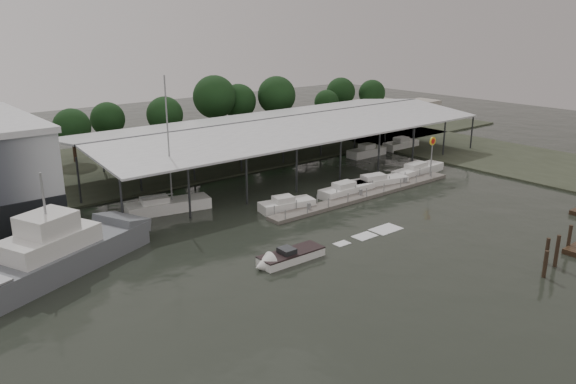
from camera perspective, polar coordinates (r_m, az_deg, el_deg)
ground at (r=49.69m, az=4.58°, el=-6.46°), size 200.00×200.00×0.00m
land_strip_far at (r=83.47m, az=-15.80°, el=2.78°), size 140.00×30.00×0.30m
land_strip_east at (r=90.04m, az=21.12°, el=3.29°), size 20.00×60.00×0.30m
covered_boat_shed at (r=79.02m, az=-0.49°, el=7.13°), size 58.24×24.00×6.96m
floating_dock at (r=66.28m, az=7.98°, el=-0.28°), size 28.00×2.00×1.40m
shell_fuel_sign at (r=74.36m, az=14.43°, el=4.22°), size 1.10×0.18×5.55m
distant_commercial_buildings at (r=120.64m, az=10.25°, el=8.26°), size 22.00×8.00×4.00m
grey_trawler at (r=49.95m, az=-21.98°, el=-5.62°), size 16.96×10.66×8.84m
white_sailboat at (r=61.83m, az=-12.20°, el=-1.34°), size 9.30×4.39×14.67m
speedboat_underway at (r=48.14m, az=-0.20°, el=-6.69°), size 17.74×2.53×2.00m
moored_cruiser_0 at (r=60.87m, az=-0.17°, el=-1.29°), size 6.40×3.38×1.70m
moored_cruiser_1 at (r=66.45m, az=5.96°, el=0.21°), size 7.38×2.21×1.70m
moored_cruiser_2 at (r=70.13m, az=8.90°, el=1.00°), size 8.69×3.89×1.70m
moored_cruiser_3 at (r=76.91m, az=13.03°, el=2.19°), size 9.33×2.92×1.70m
horizon_tree_line at (r=99.62m, az=-4.30°, el=9.15°), size 65.97×10.42×10.94m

